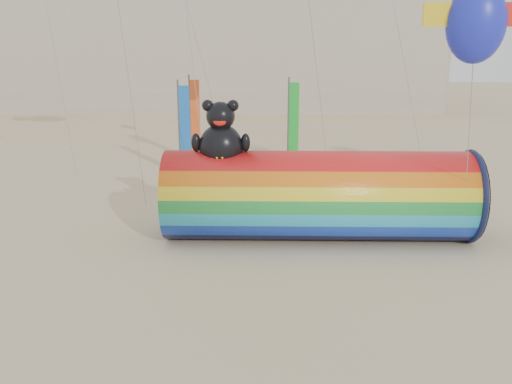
{
  "coord_description": "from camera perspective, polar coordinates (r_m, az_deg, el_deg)",
  "views": [
    {
      "loc": [
        0.86,
        -16.66,
        7.37
      ],
      "look_at": [
        0.5,
        1.5,
        2.4
      ],
      "focal_mm": 40.0,
      "sensor_mm": 36.0,
      "label": 1
    }
  ],
  "objects": [
    {
      "name": "ground",
      "position": [
        18.24,
        -1.68,
        -8.54
      ],
      "size": [
        160.0,
        160.0,
        0.0
      ],
      "primitive_type": "plane",
      "color": "#CCB58C",
      "rests_on": "ground"
    },
    {
      "name": "hotel_building",
      "position": [
        63.98,
        -10.98,
        17.68
      ],
      "size": [
        60.4,
        15.4,
        20.6
      ],
      "color": "#B7AD99",
      "rests_on": "ground"
    },
    {
      "name": "windsock_assembly",
      "position": [
        21.29,
        6.23,
        -0.1
      ],
      "size": [
        11.42,
        3.48,
        5.27
      ],
      "color": "red",
      "rests_on": "ground"
    },
    {
      "name": "festival_banners",
      "position": [
        32.47,
        -3.27,
        6.9
      ],
      "size": [
        6.5,
        4.18,
        5.2
      ],
      "color": "#59595E",
      "rests_on": "ground"
    }
  ]
}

